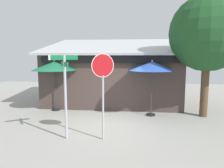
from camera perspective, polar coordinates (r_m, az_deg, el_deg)
name	(u,v)px	position (r m, az deg, el deg)	size (l,w,h in m)	color
ground_plane	(112,125)	(9.37, -0.13, -11.05)	(28.00, 28.00, 0.10)	#9E9B93
cafe_building	(114,76)	(13.67, 0.53, 2.28)	(8.36, 5.87, 4.20)	#473833
street_sign_post	(65,88)	(7.50, -12.64, -0.94)	(0.87, 0.82, 3.00)	#A8AAB2
stop_sign	(103,80)	(7.19, -2.49, 1.13)	(0.72, 0.41, 3.04)	#A8AAB2
patio_umbrella_forest_green_left	(54,66)	(11.61, -15.37, 4.73)	(2.39, 2.39, 2.74)	black
patio_umbrella_royal_blue_center	(152,66)	(10.36, 10.80, 4.73)	(2.21, 2.21, 2.76)	black
shade_tree	(212,35)	(11.02, 25.64, 12.01)	(3.88, 3.59, 5.81)	brown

